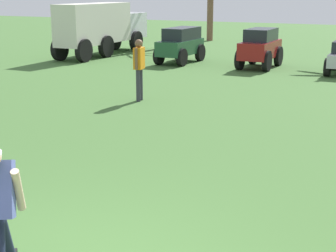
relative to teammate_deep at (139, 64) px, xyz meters
name	(u,v)px	position (x,y,z in m)	size (l,w,h in m)	color
teammate_deep	(139,64)	(0.00, 0.00, 0.00)	(0.25, 0.50, 1.56)	#33333D
parked_car_slot_a	(181,44)	(-1.89, 6.94, -0.22)	(1.23, 2.44, 1.34)	#235133
parked_car_slot_b	(260,47)	(1.24, 6.94, -0.20)	(1.21, 2.37, 1.40)	maroon
box_truck	(101,26)	(-5.93, 7.67, 0.29)	(1.40, 5.90, 2.20)	silver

